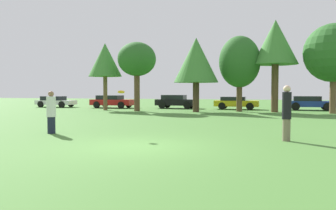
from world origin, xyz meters
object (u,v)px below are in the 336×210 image
object	(u,v)px
person_thrower	(51,112)
parked_car_black	(176,101)
tree_2	(196,61)
tree_4	(275,43)
parked_car_yellow	(236,102)
tree_0	(105,60)
tree_5	(334,53)
parked_car_white	(55,101)
parked_car_blue	(309,103)
tree_1	(137,60)
person_catcher	(287,112)
tree_3	(240,62)
frisbee	(121,92)
parked_car_red	(112,101)

from	to	relation	value
person_thrower	parked_car_black	xyz separation A→B (m)	(0.24, 20.70, -0.15)
tree_2	tree_4	world-z (taller)	tree_4
person_thrower	parked_car_yellow	xyz separation A→B (m)	(6.10, 20.44, -0.22)
tree_0	tree_5	bearing A→B (deg)	1.13
person_thrower	parked_car_yellow	distance (m)	21.33
tree_0	parked_car_white	size ratio (longest dim) A/B	1.43
parked_car_white	parked_car_yellow	xyz separation A→B (m)	(18.98, 0.57, 0.02)
parked_car_yellow	parked_car_blue	distance (m)	6.52
person_thrower	tree_1	xyz separation A→B (m)	(-1.97, 15.48, 3.53)
person_catcher	tree_5	bearing A→B (deg)	-107.38
tree_0	tree_2	size ratio (longest dim) A/B	0.98
person_thrower	parked_car_black	distance (m)	20.70
tree_3	parked_car_yellow	world-z (taller)	tree_3
tree_1	tree_4	world-z (taller)	tree_4
tree_4	parked_car_yellow	bearing A→B (deg)	133.34
parked_car_black	tree_0	bearing A→B (deg)	-136.79
tree_5	tree_4	bearing A→B (deg)	172.20
parked_car_black	parked_car_blue	bearing A→B (deg)	2.29
tree_0	tree_4	size ratio (longest dim) A/B	0.80
person_thrower	parked_car_black	bearing A→B (deg)	87.69
tree_2	tree_4	xyz separation A→B (m)	(6.27, 1.30, 1.37)
tree_4	tree_5	size ratio (longest dim) A/B	1.09
frisbee	tree_3	size ratio (longest dim) A/B	0.04
parked_car_yellow	tree_0	bearing A→B (deg)	-156.34
tree_4	parked_car_red	bearing A→B (deg)	168.95
parked_car_red	parked_car_black	world-z (taller)	parked_car_black
person_thrower	person_catcher	distance (m)	9.15
person_catcher	frisbee	distance (m)	6.10
parked_car_white	parked_car_red	world-z (taller)	parked_car_red
tree_2	person_catcher	bearing A→B (deg)	-68.70
frisbee	parked_car_red	world-z (taller)	frisbee
parked_car_blue	frisbee	bearing A→B (deg)	-112.67
parked_car_black	frisbee	bearing A→B (deg)	-80.26
parked_car_white	tree_2	bearing A→B (deg)	-13.02
tree_2	tree_4	size ratio (longest dim) A/B	0.81
frisbee	tree_1	size ratio (longest dim) A/B	0.05
tree_1	parked_car_white	bearing A→B (deg)	158.07
parked_car_red	person_catcher	bearing A→B (deg)	-49.98
tree_3	tree_4	xyz separation A→B (m)	(2.85, -0.17, 1.46)
person_catcher	parked_car_red	size ratio (longest dim) A/B	0.44
frisbee	tree_0	size ratio (longest dim) A/B	0.05
frisbee	tree_3	bearing A→B (deg)	78.43
person_catcher	tree_3	size ratio (longest dim) A/B	0.31
parked_car_black	parked_car_yellow	world-z (taller)	parked_car_black
tree_1	parked_car_black	world-z (taller)	tree_1
tree_4	parked_car_yellow	size ratio (longest dim) A/B	1.81
frisbee	tree_3	xyz separation A→B (m)	(3.50, 17.09, 2.44)
person_catcher	parked_car_yellow	bearing A→B (deg)	-83.04
parked_car_white	parked_car_blue	xyz separation A→B (m)	(25.49, 0.91, 0.06)
parked_car_white	parked_car_blue	world-z (taller)	parked_car_blue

